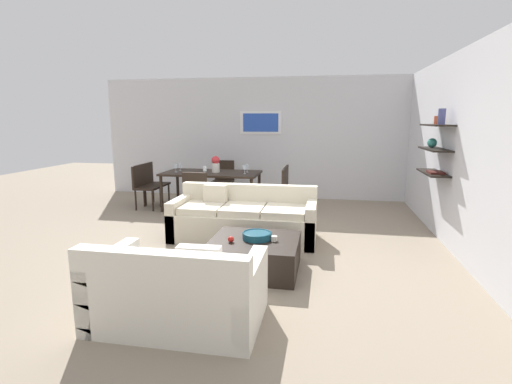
{
  "coord_description": "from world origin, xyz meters",
  "views": [
    {
      "loc": [
        1.29,
        -5.14,
        1.8
      ],
      "look_at": [
        0.31,
        0.2,
        0.75
      ],
      "focal_mm": 26.87,
      "sensor_mm": 36.0,
      "label": 1
    }
  ],
  "objects_px": {
    "loveseat_white": "(178,292)",
    "wine_glass_foot": "(205,169)",
    "dining_chair_right_near": "(278,188)",
    "dining_chair_right_far": "(281,185)",
    "wine_glass_head": "(217,164)",
    "wine_glass_right_near": "(245,168)",
    "candle_jar": "(274,238)",
    "dining_chair_left_far": "(153,181)",
    "dining_chair_left_near": "(144,184)",
    "sofa_beige": "(244,220)",
    "wine_glass_left_near": "(176,166)",
    "dining_chair_foot": "(197,193)",
    "dining_table": "(212,175)",
    "apple_on_coffee_table": "(231,239)",
    "wine_glass_left_far": "(180,165)",
    "centerpiece_vase": "(216,164)",
    "dining_chair_head": "(223,178)",
    "decorative_bowl": "(257,235)",
    "coffee_table": "(255,255)",
    "wine_glass_right_far": "(247,167)"
  },
  "relations": [
    {
      "from": "loveseat_white",
      "to": "wine_glass_foot",
      "type": "xyz_separation_m",
      "value": [
        -0.99,
        3.85,
        0.57
      ]
    },
    {
      "from": "dining_chair_right_near",
      "to": "dining_chair_right_far",
      "type": "distance_m",
      "value": 0.43
    },
    {
      "from": "wine_glass_head",
      "to": "wine_glass_right_near",
      "type": "relative_size",
      "value": 0.95
    },
    {
      "from": "wine_glass_head",
      "to": "wine_glass_foot",
      "type": "height_order",
      "value": "wine_glass_foot"
    },
    {
      "from": "candle_jar",
      "to": "wine_glass_foot",
      "type": "height_order",
      "value": "wine_glass_foot"
    },
    {
      "from": "dining_chair_left_far",
      "to": "dining_chair_right_far",
      "type": "xyz_separation_m",
      "value": [
        2.71,
        0.0,
        0.0
      ]
    },
    {
      "from": "dining_chair_left_near",
      "to": "wine_glass_head",
      "type": "height_order",
      "value": "wine_glass_head"
    },
    {
      "from": "loveseat_white",
      "to": "wine_glass_head",
      "type": "height_order",
      "value": "wine_glass_head"
    },
    {
      "from": "sofa_beige",
      "to": "wine_glass_left_near",
      "type": "bearing_deg",
      "value": 136.6
    },
    {
      "from": "dining_chair_right_far",
      "to": "dining_chair_foot",
      "type": "distance_m",
      "value": 1.74
    },
    {
      "from": "wine_glass_right_near",
      "to": "dining_chair_left_near",
      "type": "bearing_deg",
      "value": -177.32
    },
    {
      "from": "loveseat_white",
      "to": "dining_table",
      "type": "bearing_deg",
      "value": 103.0
    },
    {
      "from": "sofa_beige",
      "to": "loveseat_white",
      "type": "distance_m",
      "value": 2.51
    },
    {
      "from": "apple_on_coffee_table",
      "to": "wine_glass_left_far",
      "type": "bearing_deg",
      "value": 120.16
    },
    {
      "from": "apple_on_coffee_table",
      "to": "dining_table",
      "type": "bearing_deg",
      "value": 110.72
    },
    {
      "from": "wine_glass_head",
      "to": "candle_jar",
      "type": "bearing_deg",
      "value": -63.82
    },
    {
      "from": "wine_glass_head",
      "to": "wine_glass_left_near",
      "type": "relative_size",
      "value": 0.9
    },
    {
      "from": "dining_chair_left_near",
      "to": "wine_glass_right_near",
      "type": "xyz_separation_m",
      "value": [
        2.05,
        0.1,
        0.36
      ]
    },
    {
      "from": "centerpiece_vase",
      "to": "dining_chair_head",
      "type": "bearing_deg",
      "value": 95.87
    },
    {
      "from": "wine_glass_right_near",
      "to": "dining_chair_left_far",
      "type": "bearing_deg",
      "value": 170.83
    },
    {
      "from": "dining_chair_left_near",
      "to": "dining_chair_right_near",
      "type": "bearing_deg",
      "value": 0.0
    },
    {
      "from": "sofa_beige",
      "to": "decorative_bowl",
      "type": "xyz_separation_m",
      "value": [
        0.41,
        -1.16,
        0.13
      ]
    },
    {
      "from": "coffee_table",
      "to": "wine_glass_head",
      "type": "relative_size",
      "value": 6.8
    },
    {
      "from": "decorative_bowl",
      "to": "wine_glass_right_near",
      "type": "relative_size",
      "value": 2.2
    },
    {
      "from": "apple_on_coffee_table",
      "to": "wine_glass_foot",
      "type": "bearing_deg",
      "value": 113.59
    },
    {
      "from": "dining_chair_head",
      "to": "wine_glass_left_far",
      "type": "xyz_separation_m",
      "value": [
        -0.7,
        -0.76,
        0.35
      ]
    },
    {
      "from": "candle_jar",
      "to": "centerpiece_vase",
      "type": "height_order",
      "value": "centerpiece_vase"
    },
    {
      "from": "wine_glass_left_far",
      "to": "decorative_bowl",
      "type": "bearing_deg",
      "value": -54.77
    },
    {
      "from": "coffee_table",
      "to": "wine_glass_foot",
      "type": "xyz_separation_m",
      "value": [
        -1.43,
        2.54,
        0.67
      ]
    },
    {
      "from": "dining_chair_left_near",
      "to": "dining_chair_left_far",
      "type": "relative_size",
      "value": 1.0
    },
    {
      "from": "wine_glass_foot",
      "to": "dining_chair_left_far",
      "type": "bearing_deg",
      "value": 155.11
    },
    {
      "from": "sofa_beige",
      "to": "dining_chair_left_near",
      "type": "relative_size",
      "value": 2.43
    },
    {
      "from": "dining_chair_foot",
      "to": "wine_glass_left_far",
      "type": "relative_size",
      "value": 5.65
    },
    {
      "from": "dining_chair_right_near",
      "to": "dining_chair_left_far",
      "type": "height_order",
      "value": "same"
    },
    {
      "from": "coffee_table",
      "to": "dining_table",
      "type": "xyz_separation_m",
      "value": [
        -1.43,
        2.96,
        0.49
      ]
    },
    {
      "from": "dining_chair_head",
      "to": "dining_chair_left_far",
      "type": "relative_size",
      "value": 1.0
    },
    {
      "from": "wine_glass_right_near",
      "to": "coffee_table",
      "type": "bearing_deg",
      "value": -75.62
    },
    {
      "from": "dining_table",
      "to": "wine_glass_foot",
      "type": "relative_size",
      "value": 11.53
    },
    {
      "from": "dining_chair_left_near",
      "to": "wine_glass_foot",
      "type": "xyz_separation_m",
      "value": [
        1.36,
        -0.2,
        0.36
      ]
    },
    {
      "from": "wine_glass_right_near",
      "to": "loveseat_white",
      "type": "bearing_deg",
      "value": -86.04
    },
    {
      "from": "dining_chair_right_near",
      "to": "dining_chair_left_near",
      "type": "relative_size",
      "value": 1.0
    },
    {
      "from": "dining_chair_right_near",
      "to": "wine_glass_head",
      "type": "relative_size",
      "value": 5.77
    },
    {
      "from": "decorative_bowl",
      "to": "wine_glass_right_far",
      "type": "distance_m",
      "value": 3.16
    },
    {
      "from": "sofa_beige",
      "to": "candle_jar",
      "type": "xyz_separation_m",
      "value": [
        0.62,
        -1.2,
        0.12
      ]
    },
    {
      "from": "decorative_bowl",
      "to": "candle_jar",
      "type": "distance_m",
      "value": 0.22
    },
    {
      "from": "wine_glass_foot",
      "to": "centerpiece_vase",
      "type": "relative_size",
      "value": 0.51
    },
    {
      "from": "sofa_beige",
      "to": "dining_chair_head",
      "type": "relative_size",
      "value": 2.43
    },
    {
      "from": "wine_glass_left_far",
      "to": "wine_glass_right_far",
      "type": "bearing_deg",
      "value": 0.0
    },
    {
      "from": "dining_chair_left_far",
      "to": "dining_chair_right_far",
      "type": "height_order",
      "value": "same"
    },
    {
      "from": "dining_chair_left_far",
      "to": "wine_glass_foot",
      "type": "relative_size",
      "value": 5.34
    }
  ]
}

